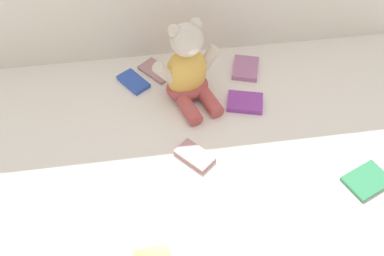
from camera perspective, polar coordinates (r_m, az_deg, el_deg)
ground_plane at (r=1.38m, az=-0.88°, el=0.44°), size 3.20×3.20×0.00m
teddy_bear at (r=1.40m, az=-0.60°, el=7.90°), size 0.25×0.25×0.30m
book_case_0 at (r=1.45m, az=7.32°, el=3.55°), size 0.14×0.12×0.02m
book_case_2 at (r=1.29m, az=0.37°, el=-3.85°), size 0.13×0.13×0.02m
book_case_3 at (r=1.53m, az=-8.10°, el=6.35°), size 0.12×0.14×0.02m
book_case_4 at (r=1.56m, az=-4.97°, el=7.89°), size 0.14×0.15×0.01m
book_case_5 at (r=1.58m, az=7.41°, el=8.19°), size 0.13×0.15×0.02m
book_case_6 at (r=1.35m, az=23.04°, el=-6.66°), size 0.16×0.14×0.01m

